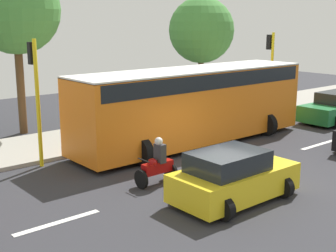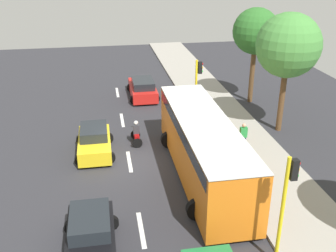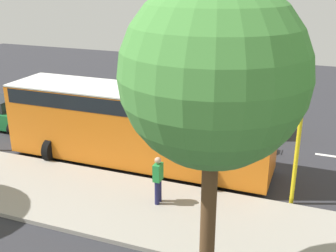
# 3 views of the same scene
# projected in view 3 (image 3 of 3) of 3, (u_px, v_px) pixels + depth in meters

# --- Properties ---
(ground_plane) EXTENTS (40.00, 60.00, 0.10)m
(ground_plane) POSITION_uv_depth(u_px,v_px,m) (210.00, 140.00, 19.97)
(ground_plane) COLOR #2D2D33
(sidewalk) EXTENTS (4.00, 60.00, 0.15)m
(sidewalk) POSITION_uv_depth(u_px,v_px,m) (154.00, 211.00, 13.78)
(sidewalk) COLOR #9E998E
(sidewalk) RESTS_ON ground
(lane_stripe_far_north) EXTENTS (0.20, 2.40, 0.01)m
(lane_stripe_far_north) POSITION_uv_depth(u_px,v_px,m) (9.00, 112.00, 23.96)
(lane_stripe_far_north) COLOR white
(lane_stripe_far_north) RESTS_ON ground
(lane_stripe_north) EXTENTS (0.20, 2.40, 0.01)m
(lane_stripe_north) POSITION_uv_depth(u_px,v_px,m) (100.00, 124.00, 21.95)
(lane_stripe_north) COLOR white
(lane_stripe_north) RESTS_ON ground
(lane_stripe_mid) EXTENTS (0.20, 2.40, 0.01)m
(lane_stripe_mid) POSITION_uv_depth(u_px,v_px,m) (210.00, 139.00, 19.95)
(lane_stripe_mid) COLOR white
(lane_stripe_mid) RESTS_ON ground
(car_black) EXTENTS (2.25, 3.95, 1.52)m
(car_black) POSITION_uv_depth(u_px,v_px,m) (103.00, 99.00, 23.81)
(car_black) COLOR black
(car_black) RESTS_ON ground
(car_yellow_cab) EXTENTS (2.22, 3.83, 1.52)m
(car_yellow_cab) POSITION_uv_depth(u_px,v_px,m) (248.00, 117.00, 20.87)
(car_yellow_cab) COLOR yellow
(car_yellow_cab) RESTS_ON ground
(city_bus) EXTENTS (3.20, 11.00, 3.16)m
(city_bus) POSITION_uv_depth(u_px,v_px,m) (137.00, 121.00, 16.88)
(city_bus) COLOR orange
(city_bus) RESTS_ON ground
(motorcycle) EXTENTS (0.60, 1.30, 1.53)m
(motorcycle) POSITION_uv_depth(u_px,v_px,m) (255.00, 138.00, 18.45)
(motorcycle) COLOR black
(motorcycle) RESTS_ON ground
(pedestrian_near_signal) EXTENTS (0.40, 0.24, 1.69)m
(pedestrian_near_signal) POSITION_uv_depth(u_px,v_px,m) (158.00, 179.00, 13.85)
(pedestrian_near_signal) COLOR #1E1E4C
(pedestrian_near_signal) RESTS_ON sidewalk
(traffic_light_midblock) EXTENTS (0.49, 0.24, 4.50)m
(traffic_light_midblock) POSITION_uv_depth(u_px,v_px,m) (300.00, 125.00, 13.29)
(traffic_light_midblock) COLOR yellow
(traffic_light_midblock) RESTS_ON ground
(street_tree_north) EXTENTS (3.92, 3.92, 7.53)m
(street_tree_north) POSITION_uv_depth(u_px,v_px,m) (214.00, 76.00, 8.41)
(street_tree_north) COLOR brown
(street_tree_north) RESTS_ON ground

